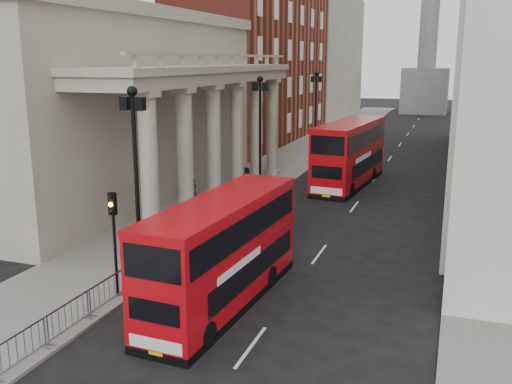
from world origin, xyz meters
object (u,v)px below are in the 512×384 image
bus_far (350,152)px  pedestrian_a (193,191)px  lamp_post_mid (260,129)px  monument_column (429,22)px  bus_near (223,250)px  lamp_post_north (316,110)px  lamp_post_south (136,171)px  pedestrian_c (247,178)px  traffic_light (113,225)px  pedestrian_b (185,186)px

bus_far → pedestrian_a: 12.97m
lamp_post_mid → bus_far: 8.60m
monument_column → bus_near: 90.12m
lamp_post_mid → lamp_post_north: bearing=90.0°
lamp_post_south → pedestrian_c: lamp_post_south is taller
pedestrian_a → traffic_light: bearing=-75.4°
lamp_post_mid → bus_far: bearing=52.7°
monument_column → traffic_light: size_ratio=12.60×
lamp_post_mid → pedestrian_c: lamp_post_mid is taller
monument_column → lamp_post_mid: monument_column is taller
lamp_post_south → lamp_post_mid: (0.00, 16.00, 0.00)m
pedestrian_b → pedestrian_c: pedestrian_b is taller
lamp_post_north → pedestrian_c: bearing=-97.3°
pedestrian_b → pedestrian_a: bearing=141.1°
lamp_post_north → bus_far: bearing=-62.0°
pedestrian_b → pedestrian_c: 5.18m
bus_far → pedestrian_c: bearing=-141.5°
lamp_post_north → bus_near: 33.43m
monument_column → bus_far: monument_column is taller
lamp_post_north → traffic_light: size_ratio=1.93×
traffic_light → pedestrian_b: size_ratio=2.42×
lamp_post_south → monument_column: bearing=85.7°
monument_column → pedestrian_c: 71.94m
lamp_post_south → pedestrian_b: lamp_post_south is taller
bus_near → bus_far: bearing=91.9°
monument_column → bus_far: size_ratio=4.70×
monument_column → lamp_post_mid: size_ratio=6.51×
monument_column → lamp_post_north: monument_column is taller
monument_column → bus_far: (-1.59, -65.42, -13.43)m
lamp_post_mid → pedestrian_a: bearing=-143.5°
lamp_post_mid → pedestrian_a: 6.19m
bus_far → pedestrian_b: (-9.70, -8.70, -1.55)m
lamp_post_south → pedestrian_a: (-3.79, 13.19, -4.01)m
lamp_post_mid → lamp_post_south: bearing=-90.0°
lamp_post_south → pedestrian_b: (-4.70, 13.88, -3.90)m
pedestrian_a → pedestrian_b: pedestrian_b is taller
pedestrian_b → lamp_post_south: bearing=106.9°
bus_far → pedestrian_c: 8.26m
lamp_post_north → pedestrian_a: lamp_post_north is taller
lamp_post_mid → pedestrian_b: 6.47m
lamp_post_south → pedestrian_b: size_ratio=4.69×
pedestrian_b → bus_near: bearing=119.4°
monument_column → traffic_light: 91.17m
monument_column → lamp_post_north: (-6.60, -56.00, -11.07)m
lamp_post_south → bus_far: bearing=77.5°
traffic_light → monument_column: bearing=85.9°
bus_near → pedestrian_b: bearing=124.7°
traffic_light → bus_far: 25.09m
monument_column → lamp_post_south: 88.94m
traffic_light → pedestrian_a: size_ratio=2.74×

